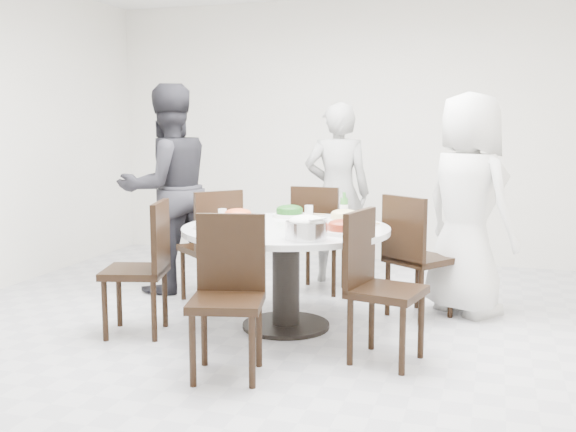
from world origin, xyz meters
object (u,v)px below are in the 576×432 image
(chair_se, at_px, (387,288))
(diner_middle, at_px, (337,193))
(chair_sw, at_px, (135,268))
(beverage_bottle, at_px, (344,206))
(soup_bowl, at_px, (229,228))
(diner_right, at_px, (468,205))
(dining_table, at_px, (286,277))
(rice_bowl, at_px, (306,230))
(chair_s, at_px, (226,298))
(chair_ne, at_px, (420,256))
(diner_left, at_px, (168,189))
(chair_n, at_px, (321,238))
(chair_nw, at_px, (209,246))

(chair_se, bearing_deg, diner_middle, 33.93)
(chair_sw, height_order, chair_se, same)
(beverage_bottle, bearing_deg, chair_sw, -143.48)
(chair_sw, xyz_separation_m, soup_bowl, (0.70, 0.04, 0.31))
(diner_right, bearing_deg, beverage_bottle, 57.95)
(dining_table, relative_size, rice_bowl, 5.53)
(chair_s, height_order, diner_middle, diner_middle)
(chair_ne, xyz_separation_m, diner_middle, (-0.88, 0.97, 0.36))
(dining_table, bearing_deg, chair_s, -92.64)
(chair_ne, relative_size, soup_bowl, 3.70)
(chair_sw, distance_m, chair_s, 1.09)
(chair_sw, height_order, soup_bowl, chair_sw)
(diner_middle, relative_size, soup_bowl, 6.53)
(rice_bowl, bearing_deg, diner_right, 52.61)
(diner_left, bearing_deg, dining_table, 98.97)
(dining_table, distance_m, diner_right, 1.54)
(chair_sw, xyz_separation_m, chair_s, (0.93, -0.56, 0.00))
(chair_n, distance_m, beverage_bottle, 0.81)
(chair_n, xyz_separation_m, chair_nw, (-0.79, -0.63, 0.00))
(chair_sw, xyz_separation_m, rice_bowl, (1.26, -0.01, 0.33))
(dining_table, height_order, diner_left, diner_left)
(chair_se, bearing_deg, chair_nw, 71.48)
(chair_n, relative_size, diner_right, 0.55)
(dining_table, xyz_separation_m, chair_ne, (0.90, 0.57, 0.10))
(chair_s, bearing_deg, dining_table, 74.21)
(diner_left, height_order, soup_bowl, diner_left)
(chair_se, bearing_deg, chair_s, 134.16)
(rice_bowl, bearing_deg, chair_n, 101.10)
(chair_ne, distance_m, chair_se, 1.07)
(rice_bowl, relative_size, soup_bowl, 1.06)
(chair_s, relative_size, diner_left, 0.52)
(chair_s, relative_size, diner_right, 0.55)
(chair_ne, bearing_deg, diner_right, -112.70)
(dining_table, bearing_deg, chair_n, 91.50)
(dining_table, distance_m, chair_n, 1.13)
(chair_n, xyz_separation_m, chair_se, (0.84, -1.62, 0.00))
(beverage_bottle, bearing_deg, chair_ne, 6.80)
(dining_table, relative_size, chair_n, 1.58)
(chair_nw, bearing_deg, chair_sw, 32.21)
(diner_left, xyz_separation_m, soup_bowl, (1.05, -1.16, -0.12))
(dining_table, relative_size, soup_bowl, 5.84)
(diner_right, bearing_deg, chair_s, 95.68)
(chair_nw, xyz_separation_m, rice_bowl, (1.11, -0.97, 0.33))
(chair_nw, relative_size, soup_bowl, 3.70)
(chair_ne, relative_size, rice_bowl, 3.50)
(chair_ne, distance_m, diner_middle, 1.36)
(chair_nw, distance_m, diner_right, 2.11)
(chair_se, relative_size, beverage_bottle, 4.53)
(chair_ne, relative_size, diner_right, 0.55)
(dining_table, height_order, chair_s, chair_s)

